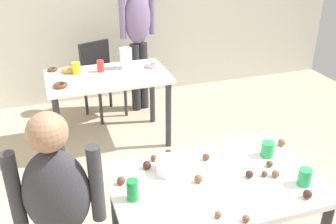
# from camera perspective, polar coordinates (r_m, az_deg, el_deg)

# --- Properties ---
(dining_table_near) EXTENTS (1.22, 0.79, 0.75)m
(dining_table_near) POSITION_cam_1_polar(r_m,az_deg,el_deg) (2.38, 7.00, -11.91)
(dining_table_near) COLOR white
(dining_table_near) RESTS_ON ground_plane
(dining_table_far) EXTENTS (1.19, 0.70, 0.75)m
(dining_table_far) POSITION_cam_1_polar(r_m,az_deg,el_deg) (3.92, -8.76, 3.95)
(dining_table_far) COLOR white
(dining_table_far) RESTS_ON ground_plane
(chair_far_table) EXTENTS (0.52, 0.52, 0.87)m
(chair_far_table) POSITION_cam_1_polar(r_m,az_deg,el_deg) (4.62, -9.92, 5.44)
(chair_far_table) COLOR #2D2D33
(chair_far_table) RESTS_ON ground_plane
(person_girl_near) EXTENTS (0.46, 0.25, 1.37)m
(person_girl_near) POSITION_cam_1_polar(r_m,az_deg,el_deg) (2.05, -15.61, -14.35)
(person_girl_near) COLOR #383D4C
(person_girl_near) RESTS_ON ground_plane
(person_adult_far) EXTENTS (0.45, 0.27, 1.65)m
(person_adult_far) POSITION_cam_1_polar(r_m,az_deg,el_deg) (4.54, -4.46, 12.05)
(person_adult_far) COLOR #28282D
(person_adult_far) RESTS_ON ground_plane
(mixing_bowl) EXTENTS (0.18, 0.18, 0.08)m
(mixing_bowl) POSITION_cam_1_polar(r_m,az_deg,el_deg) (2.35, 0.39, -7.93)
(mixing_bowl) COLOR white
(mixing_bowl) RESTS_ON dining_table_near
(soda_can) EXTENTS (0.07, 0.07, 0.12)m
(soda_can) POSITION_cam_1_polar(r_m,az_deg,el_deg) (2.14, -5.25, -11.36)
(soda_can) COLOR #198438
(soda_can) RESTS_ON dining_table_near
(fork_near) EXTENTS (0.17, 0.02, 0.01)m
(fork_near) POSITION_cam_1_polar(r_m,az_deg,el_deg) (2.13, 1.18, -13.38)
(fork_near) COLOR silver
(fork_near) RESTS_ON dining_table_near
(cup_near_0) EXTENTS (0.09, 0.09, 0.10)m
(cup_near_0) POSITION_cam_1_polar(r_m,az_deg,el_deg) (2.58, 14.46, -5.31)
(cup_near_0) COLOR green
(cup_near_0) RESTS_ON dining_table_near
(cup_near_1) EXTENTS (0.08, 0.08, 0.10)m
(cup_near_1) POSITION_cam_1_polar(r_m,az_deg,el_deg) (2.37, 19.50, -9.01)
(cup_near_1) COLOR green
(cup_near_1) RESTS_ON dining_table_near
(cake_ball_0) EXTENTS (0.04, 0.04, 0.04)m
(cake_ball_0) POSITION_cam_1_polar(r_m,az_deg,el_deg) (2.46, -2.13, -6.78)
(cake_ball_0) COLOR brown
(cake_ball_0) RESTS_ON dining_table_near
(cake_ball_1) EXTENTS (0.04, 0.04, 0.04)m
(cake_ball_1) POSITION_cam_1_polar(r_m,az_deg,el_deg) (2.51, 0.05, -6.00)
(cake_ball_1) COLOR #3D2319
(cake_ball_1) RESTS_ON dining_table_near
(cake_ball_2) EXTENTS (0.05, 0.05, 0.05)m
(cake_ball_2) POSITION_cam_1_polar(r_m,az_deg,el_deg) (2.29, 19.86, -11.31)
(cake_ball_2) COLOR #3D2319
(cake_ball_2) RESTS_ON dining_table_near
(cake_ball_3) EXTENTS (0.04, 0.04, 0.04)m
(cake_ball_3) POSITION_cam_1_polar(r_m,az_deg,el_deg) (2.48, 14.74, -7.40)
(cake_ball_3) COLOR brown
(cake_ball_3) RESTS_ON dining_table_near
(cake_ball_4) EXTENTS (0.05, 0.05, 0.05)m
(cake_ball_4) POSITION_cam_1_polar(r_m,az_deg,el_deg) (2.48, 5.64, -6.59)
(cake_ball_4) COLOR brown
(cake_ball_4) RESTS_ON dining_table_near
(cake_ball_5) EXTENTS (0.05, 0.05, 0.05)m
(cake_ball_5) POSITION_cam_1_polar(r_m,az_deg,el_deg) (2.72, 16.39, -4.33)
(cake_ball_5) COLOR brown
(cake_ball_5) RESTS_ON dining_table_near
(cake_ball_6) EXTENTS (0.04, 0.04, 0.04)m
(cake_ball_6) POSITION_cam_1_polar(r_m,az_deg,el_deg) (2.06, 11.43, -15.13)
(cake_ball_6) COLOR brown
(cake_ball_6) RESTS_ON dining_table_near
(cake_ball_7) EXTENTS (0.05, 0.05, 0.05)m
(cake_ball_7) POSITION_cam_1_polar(r_m,az_deg,el_deg) (2.40, 15.59, -8.74)
(cake_ball_7) COLOR brown
(cake_ball_7) RESTS_ON dining_table_near
(cake_ball_8) EXTENTS (0.04, 0.04, 0.04)m
(cake_ball_8) POSITION_cam_1_polar(r_m,az_deg,el_deg) (2.06, 7.40, -14.76)
(cake_ball_8) COLOR brown
(cake_ball_8) RESTS_ON dining_table_near
(cake_ball_9) EXTENTS (0.05, 0.05, 0.05)m
(cake_ball_9) POSITION_cam_1_polar(r_m,az_deg,el_deg) (2.28, 4.51, -9.76)
(cake_ball_9) COLOR brown
(cake_ball_9) RESTS_ON dining_table_near
(cake_ball_10) EXTENTS (0.05, 0.05, 0.05)m
(cake_ball_10) POSITION_cam_1_polar(r_m,az_deg,el_deg) (2.36, 11.93, -8.96)
(cake_ball_10) COLOR #3D2319
(cake_ball_10) RESTS_ON dining_table_near
(cake_ball_11) EXTENTS (0.04, 0.04, 0.04)m
(cake_ball_11) POSITION_cam_1_polar(r_m,az_deg,el_deg) (2.39, 14.04, -8.83)
(cake_ball_11) COLOR brown
(cake_ball_11) RESTS_ON dining_table_near
(cake_ball_12) EXTENTS (0.05, 0.05, 0.05)m
(cake_ball_12) POSITION_cam_1_polar(r_m,az_deg,el_deg) (2.39, -3.14, -7.81)
(cake_ball_12) COLOR #3D2319
(cake_ball_12) RESTS_ON dining_table_near
(cake_ball_13) EXTENTS (0.05, 0.05, 0.05)m
(cake_ball_13) POSITION_cam_1_polar(r_m,az_deg,el_deg) (2.27, -6.92, -9.99)
(cake_ball_13) COLOR brown
(cake_ball_13) RESTS_ON dining_table_near
(pitcher_far) EXTENTS (0.13, 0.13, 0.21)m
(pitcher_far) POSITION_cam_1_polar(r_m,az_deg,el_deg) (4.01, -6.23, 7.88)
(pitcher_far) COLOR white
(pitcher_far) RESTS_ON dining_table_far
(cup_far_0) EXTENTS (0.08, 0.08, 0.12)m
(cup_far_0) POSITION_cam_1_polar(r_m,az_deg,el_deg) (3.96, -13.36, 6.32)
(cup_far_0) COLOR yellow
(cup_far_0) RESTS_ON dining_table_far
(cup_far_1) EXTENTS (0.07, 0.07, 0.12)m
(cup_far_1) POSITION_cam_1_polar(r_m,az_deg,el_deg) (3.97, -9.93, 6.70)
(cup_far_1) COLOR red
(cup_far_1) RESTS_ON dining_table_far
(donut_far_0) EXTENTS (0.13, 0.13, 0.04)m
(donut_far_0) POSITION_cam_1_polar(r_m,az_deg,el_deg) (3.67, -15.56, 3.83)
(donut_far_0) COLOR brown
(donut_far_0) RESTS_ON dining_table_far
(donut_far_1) EXTENTS (0.13, 0.13, 0.04)m
(donut_far_1) POSITION_cam_1_polar(r_m,az_deg,el_deg) (4.05, -2.46, 6.91)
(donut_far_1) COLOR pink
(donut_far_1) RESTS_ON dining_table_far
(donut_far_2) EXTENTS (0.14, 0.14, 0.04)m
(donut_far_2) POSITION_cam_1_polar(r_m,az_deg,el_deg) (4.04, -14.47, 6.03)
(donut_far_2) COLOR gold
(donut_far_2) RESTS_ON dining_table_far
(donut_far_3) EXTENTS (0.10, 0.10, 0.03)m
(donut_far_3) POSITION_cam_1_polar(r_m,az_deg,el_deg) (4.11, -16.63, 6.03)
(donut_far_3) COLOR brown
(donut_far_3) RESTS_ON dining_table_far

